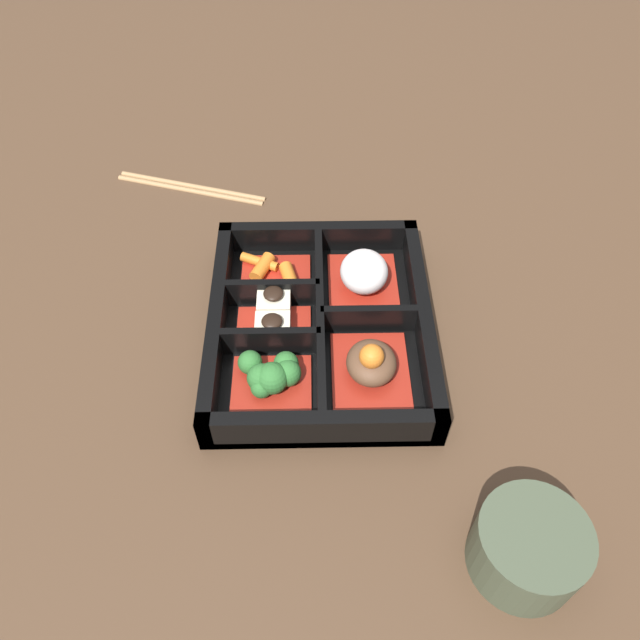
{
  "coord_description": "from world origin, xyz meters",
  "views": [
    {
      "loc": [
        0.41,
        -0.01,
        0.51
      ],
      "look_at": [
        0.0,
        0.0,
        0.03
      ],
      "focal_mm": 35.0,
      "sensor_mm": 36.0,
      "label": 1
    }
  ],
  "objects": [
    {
      "name": "ground_plane",
      "position": [
        0.0,
        0.0,
        0.0
      ],
      "size": [
        3.0,
        3.0,
        0.0
      ],
      "primitive_type": "plane",
      "color": "#4C3523"
    },
    {
      "name": "bento_base",
      "position": [
        0.0,
        0.0,
        0.01
      ],
      "size": [
        0.26,
        0.22,
        0.01
      ],
      "color": "black",
      "rests_on": "ground_plane"
    },
    {
      "name": "bento_rim",
      "position": [
        -0.0,
        -0.0,
        0.02
      ],
      "size": [
        0.26,
        0.22,
        0.04
      ],
      "color": "black",
      "rests_on": "ground_plane"
    },
    {
      "name": "bowl_rice",
      "position": [
        -0.06,
        0.05,
        0.03
      ],
      "size": [
        0.1,
        0.08,
        0.05
      ],
      "color": "maroon",
      "rests_on": "bento_base"
    },
    {
      "name": "bowl_stew",
      "position": [
        0.06,
        0.05,
        0.03
      ],
      "size": [
        0.1,
        0.08,
        0.05
      ],
      "color": "maroon",
      "rests_on": "bento_base"
    },
    {
      "name": "bowl_carrots",
      "position": [
        -0.08,
        -0.05,
        0.02
      ],
      "size": [
        0.06,
        0.08,
        0.02
      ],
      "color": "maroon",
      "rests_on": "bento_base"
    },
    {
      "name": "bowl_tofu",
      "position": [
        -0.01,
        -0.05,
        0.02
      ],
      "size": [
        0.07,
        0.08,
        0.03
      ],
      "color": "maroon",
      "rests_on": "bento_base"
    },
    {
      "name": "bowl_greens",
      "position": [
        0.07,
        -0.05,
        0.03
      ],
      "size": [
        0.07,
        0.08,
        0.04
      ],
      "color": "maroon",
      "rests_on": "bento_base"
    },
    {
      "name": "tea_cup",
      "position": [
        0.24,
        0.16,
        0.03
      ],
      "size": [
        0.09,
        0.09,
        0.06
      ],
      "color": "#424C38",
      "rests_on": "ground_plane"
    },
    {
      "name": "chopsticks",
      "position": [
        -0.25,
        -0.16,
        0.0
      ],
      "size": [
        0.07,
        0.2,
        0.01
      ],
      "color": "#A87F51",
      "rests_on": "ground_plane"
    }
  ]
}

